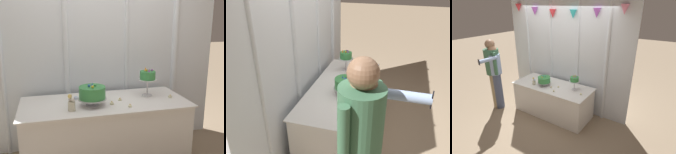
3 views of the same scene
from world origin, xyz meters
The scene contains 9 objects.
draped_curtain centered at (0.02, 0.59, 1.48)m, with size 3.31×0.16×2.84m.
cake_table centered at (0.00, 0.10, 0.38)m, with size 1.89×0.81×0.75m.
cake_display_nearleft centered at (-0.16, 0.00, 0.89)m, with size 0.31×0.31×0.25m.
cake_display_nearright centered at (0.55, 0.18, 0.99)m, with size 0.23×0.23×0.35m.
flower_vase centered at (-0.40, -0.10, 0.83)m, with size 0.10×0.09×0.18m.
tealight_far_left centered at (0.05, -0.02, 0.76)m, with size 0.05×0.05×0.04m.
tealight_near_left centered at (0.17, 0.09, 0.76)m, with size 0.05×0.05×0.03m.
tealight_near_right centered at (0.22, -0.15, 0.76)m, with size 0.04×0.04×0.04m.
tealight_far_right centered at (0.79, 0.04, 0.76)m, with size 0.05×0.05×0.04m.
Camera 1 is at (-0.62, -2.62, 1.71)m, focal length 41.22 mm.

